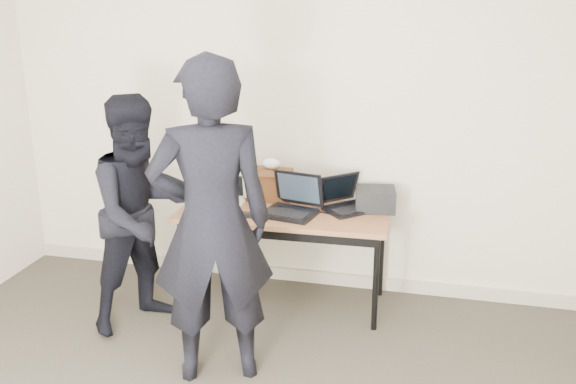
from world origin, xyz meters
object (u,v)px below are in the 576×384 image
(person_typist, at_px, (211,224))
(person_observer, at_px, (142,213))
(laptop_center, at_px, (293,204))
(laptop_right, at_px, (345,202))
(equipment_box, at_px, (375,199))
(laptop_beige, at_px, (224,200))
(desk, at_px, (284,219))
(leather_satchel, at_px, (267,184))

(person_typist, height_order, person_observer, person_typist)
(laptop_center, relative_size, person_typist, 0.22)
(laptop_right, distance_m, equipment_box, 0.22)
(laptop_beige, bearing_deg, person_observer, -134.57)
(laptop_beige, xyz_separation_m, person_typist, (0.27, -0.99, 0.20))
(desk, xyz_separation_m, laptop_center, (0.07, -0.01, 0.12))
(desk, xyz_separation_m, person_typist, (-0.18, -0.97, 0.31))
(leather_satchel, relative_size, person_typist, 0.19)
(laptop_beige, xyz_separation_m, laptop_center, (0.52, -0.02, 0.02))
(desk, relative_size, laptop_beige, 5.01)
(person_observer, bearing_deg, person_typist, -91.92)
(person_observer, bearing_deg, laptop_right, -29.32)
(desk, height_order, leather_satchel, leather_satchel)
(desk, bearing_deg, laptop_beige, 177.06)
(desk, bearing_deg, equipment_box, 15.61)
(laptop_center, bearing_deg, desk, -177.00)
(person_observer, bearing_deg, leather_satchel, -9.81)
(desk, distance_m, laptop_right, 0.46)
(laptop_center, bearing_deg, leather_satchel, 147.88)
(person_observer, bearing_deg, laptop_center, -29.13)
(laptop_right, bearing_deg, leather_satchel, 130.13)
(leather_satchel, bearing_deg, laptop_right, -6.16)
(laptop_beige, distance_m, leather_satchel, 0.35)
(laptop_right, relative_size, person_typist, 0.24)
(person_typist, bearing_deg, laptop_beige, -97.20)
(equipment_box, height_order, person_typist, person_typist)
(laptop_center, height_order, laptop_right, laptop_center)
(leather_satchel, height_order, person_typist, person_typist)
(laptop_right, height_order, equipment_box, laptop_right)
(person_typist, distance_m, person_observer, 0.85)
(laptop_beige, distance_m, laptop_center, 0.52)
(laptop_right, distance_m, leather_satchel, 0.61)
(leather_satchel, distance_m, person_observer, 0.98)
(desk, distance_m, laptop_beige, 0.46)
(laptop_right, height_order, person_observer, person_observer)
(laptop_right, distance_m, person_typist, 1.30)
(laptop_center, xyz_separation_m, person_typist, (-0.25, -0.96, 0.18))
(laptop_center, distance_m, leather_satchel, 0.35)
(laptop_center, bearing_deg, equipment_box, 31.41)
(laptop_right, xyz_separation_m, leather_satchel, (-0.60, 0.07, 0.07))
(leather_satchel, bearing_deg, laptop_beige, -141.23)
(laptop_center, height_order, person_observer, person_observer)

